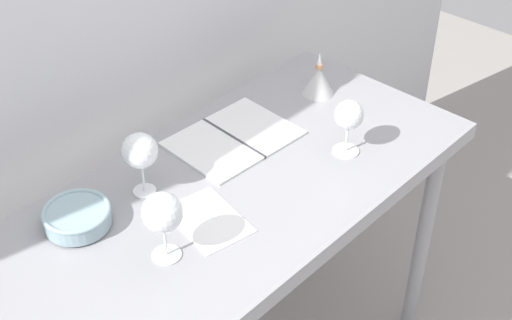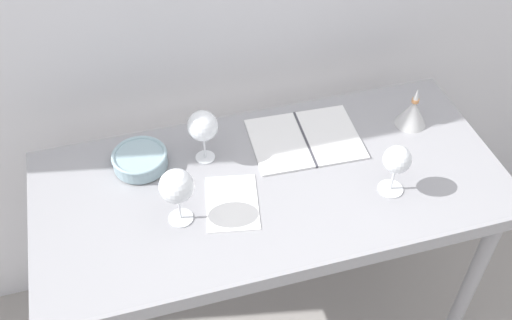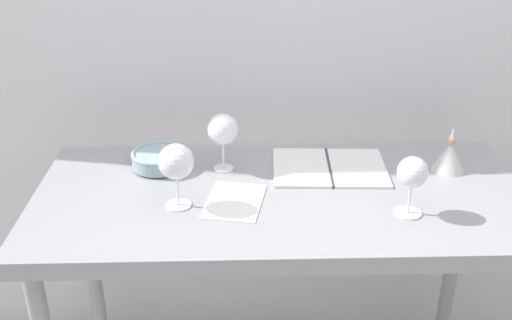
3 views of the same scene
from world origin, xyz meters
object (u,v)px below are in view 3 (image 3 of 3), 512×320
open_notebook (329,167)px  wine_glass_far_left (223,130)px  decanter_funnel (449,156)px  tasting_bowl (159,159)px  wine_glass_near_left (176,163)px  tasting_sheet_upper (235,201)px  wine_glass_near_right (412,174)px

open_notebook → wine_glass_far_left: bearing=-178.5°
open_notebook → decanter_funnel: (0.36, -0.02, 0.04)m
open_notebook → tasting_bowl: 0.52m
wine_glass_near_left → tasting_sheet_upper: bearing=6.2°
tasting_bowl → tasting_sheet_upper: bearing=-43.7°
tasting_sheet_upper → decanter_funnel: 0.67m
tasting_bowl → decanter_funnel: (0.88, -0.04, 0.02)m
wine_glass_far_left → tasting_sheet_upper: bearing=-80.4°
wine_glass_far_left → decanter_funnel: size_ratio=1.26×
open_notebook → tasting_sheet_upper: bearing=-143.3°
wine_glass_near_right → open_notebook: size_ratio=0.46×
tasting_bowl → decanter_funnel: size_ratio=1.19×
wine_glass_near_right → wine_glass_near_left: 0.62m
wine_glass_far_left → open_notebook: size_ratio=0.50×
decanter_funnel → wine_glass_near_left: bearing=-166.5°
wine_glass_near_right → wine_glass_near_left: (-0.61, 0.06, 0.01)m
wine_glass_far_left → tasting_sheet_upper: wine_glass_far_left is taller
tasting_bowl → wine_glass_far_left: bearing=-5.0°
wine_glass_near_right → wine_glass_far_left: bearing=150.7°
wine_glass_far_left → tasting_bowl: (-0.20, 0.02, -0.10)m
wine_glass_far_left → tasting_sheet_upper: (0.03, -0.20, -0.13)m
tasting_sheet_upper → tasting_bowl: size_ratio=1.25×
wine_glass_far_left → decanter_funnel: (0.68, -0.03, -0.08)m
wine_glass_far_left → decanter_funnel: wine_glass_far_left is taller
wine_glass_far_left → tasting_bowl: bearing=175.0°
wine_glass_far_left → decanter_funnel: bearing=-2.2°
tasting_sheet_upper → tasting_bowl: bearing=147.3°
wine_glass_far_left → open_notebook: (0.32, -0.01, -0.12)m
wine_glass_near_right → wine_glass_near_left: bearing=174.5°
open_notebook → tasting_sheet_upper: size_ratio=1.68×
wine_glass_near_left → tasting_bowl: size_ratio=1.08×
wine_glass_near_left → open_notebook: 0.50m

